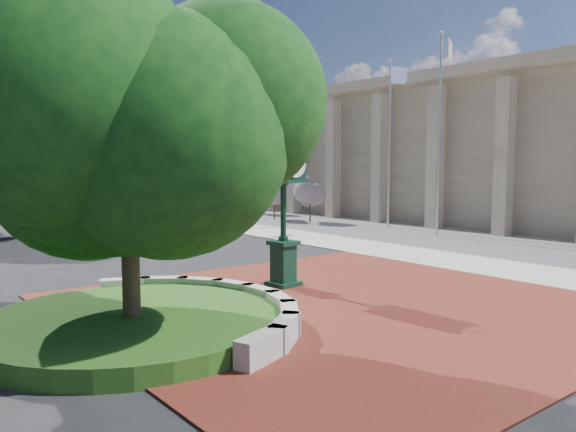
# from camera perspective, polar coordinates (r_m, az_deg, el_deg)

# --- Properties ---
(ground) EXTENTS (200.00, 200.00, 0.00)m
(ground) POSITION_cam_1_polar(r_m,az_deg,el_deg) (14.70, 2.92, -8.35)
(ground) COLOR black
(ground) RESTS_ON ground
(plaza) EXTENTS (12.00, 12.00, 0.04)m
(plaza) POSITION_cam_1_polar(r_m,az_deg,el_deg) (13.98, 5.67, -8.99)
(plaza) COLOR #602416
(plaza) RESTS_ON ground
(sidewalk) EXTENTS (20.00, 50.00, 0.04)m
(sidewalk) POSITION_cam_1_polar(r_m,az_deg,el_deg) (33.00, 12.32, -0.88)
(sidewalk) COLOR #9E9B93
(sidewalk) RESTS_ON ground
(planter_wall) EXTENTS (2.96, 6.77, 0.54)m
(planter_wall) POSITION_cam_1_polar(r_m,az_deg,el_deg) (13.05, -6.13, -8.90)
(planter_wall) COLOR #9E9B93
(planter_wall) RESTS_ON ground
(grass_bed) EXTENTS (6.10, 6.10, 0.40)m
(grass_bed) POSITION_cam_1_polar(r_m,az_deg,el_deg) (12.05, -15.54, -10.61)
(grass_bed) COLOR #1F4A15
(grass_bed) RESTS_ON ground
(civic_building) EXTENTS (17.35, 44.00, 8.60)m
(civic_building) POSITION_cam_1_polar(r_m,az_deg,el_deg) (40.13, 17.13, 6.23)
(civic_building) COLOR #9C9276
(civic_building) RESTS_ON ground
(tree_planter) EXTENTS (5.20, 5.20, 6.33)m
(tree_planter) POSITION_cam_1_polar(r_m,az_deg,el_deg) (11.61, -15.96, 6.39)
(tree_planter) COLOR #38281C
(tree_planter) RESTS_ON ground
(post_clock) EXTENTS (1.08, 1.08, 4.67)m
(post_clock) POSITION_cam_1_polar(r_m,az_deg,el_deg) (15.68, -0.48, 2.00)
(post_clock) COLOR black
(post_clock) RESTS_ON ground
(parked_car) EXTENTS (2.94, 5.04, 1.61)m
(parked_car) POSITION_cam_1_polar(r_m,az_deg,el_deg) (47.70, -22.73, 1.62)
(parked_car) COLOR #541D0C
(parked_car) RESTS_ON ground
(flagpole_a) EXTENTS (1.43, 0.70, 9.69)m
(flagpole_a) POSITION_cam_1_polar(r_m,az_deg,el_deg) (27.81, 15.10, 8.15)
(flagpole_a) COLOR silver
(flagpole_a) RESTS_ON ground
(flagpole_b) EXTENTS (1.42, 0.16, 9.03)m
(flagpole_b) POSITION_cam_1_polar(r_m,az_deg,el_deg) (30.98, 10.25, 7.31)
(flagpole_b) COLOR silver
(flagpole_b) RESTS_ON ground
(street_lamp_near) EXTENTS (1.92, 0.57, 8.65)m
(street_lamp_near) POSITION_cam_1_polar(r_m,az_deg,el_deg) (38.46, -22.40, 7.23)
(street_lamp_near) COLOR slate
(street_lamp_near) RESTS_ON ground
(shrub_near) EXTENTS (1.20, 1.20, 2.20)m
(shrub_near) POSITION_cam_1_polar(r_m,az_deg,el_deg) (33.69, 2.26, 2.04)
(shrub_near) COLOR #38281C
(shrub_near) RESTS_ON ground
(shrub_mid) EXTENTS (1.20, 1.20, 2.20)m
(shrub_mid) POSITION_cam_1_polar(r_m,az_deg,el_deg) (35.26, -1.41, 2.19)
(shrub_mid) COLOR #38281C
(shrub_mid) RESTS_ON ground
(shrub_far) EXTENTS (1.20, 1.20, 2.20)m
(shrub_far) POSITION_cam_1_polar(r_m,az_deg,el_deg) (39.78, -2.96, 2.52)
(shrub_far) COLOR #38281C
(shrub_far) RESTS_ON ground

